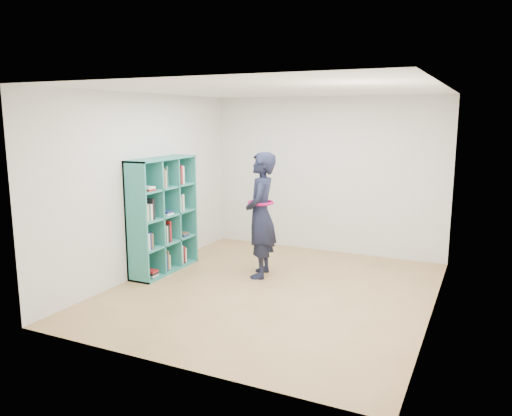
% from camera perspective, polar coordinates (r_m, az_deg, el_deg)
% --- Properties ---
extents(floor, '(4.50, 4.50, 0.00)m').
position_cam_1_polar(floor, '(6.70, 1.85, -9.43)').
color(floor, '#997345').
rests_on(floor, ground).
extents(ceiling, '(4.50, 4.50, 0.00)m').
position_cam_1_polar(ceiling, '(6.31, 1.99, 13.38)').
color(ceiling, white).
rests_on(ceiling, wall_back).
extents(wall_left, '(0.02, 4.50, 2.60)m').
position_cam_1_polar(wall_left, '(7.39, -12.47, 2.61)').
color(wall_left, silver).
rests_on(wall_left, floor).
extents(wall_right, '(0.02, 4.50, 2.60)m').
position_cam_1_polar(wall_right, '(5.88, 20.09, 0.24)').
color(wall_right, silver).
rests_on(wall_right, floor).
extents(wall_back, '(4.00, 0.02, 2.60)m').
position_cam_1_polar(wall_back, '(8.47, 8.00, 3.73)').
color(wall_back, silver).
rests_on(wall_back, floor).
extents(wall_front, '(4.00, 0.02, 2.60)m').
position_cam_1_polar(wall_front, '(4.44, -9.74, -2.45)').
color(wall_front, silver).
rests_on(wall_front, floor).
extents(bookshelf, '(0.37, 1.27, 1.69)m').
position_cam_1_polar(bookshelf, '(7.46, -10.77, -0.96)').
color(bookshelf, '#298077').
rests_on(bookshelf, floor).
extents(person, '(0.59, 0.74, 1.79)m').
position_cam_1_polar(person, '(7.07, 0.55, -0.81)').
color(person, black).
rests_on(person, floor).
extents(smartphone, '(0.05, 0.08, 0.12)m').
position_cam_1_polar(smartphone, '(7.16, -0.54, 0.28)').
color(smartphone, silver).
rests_on(smartphone, person).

